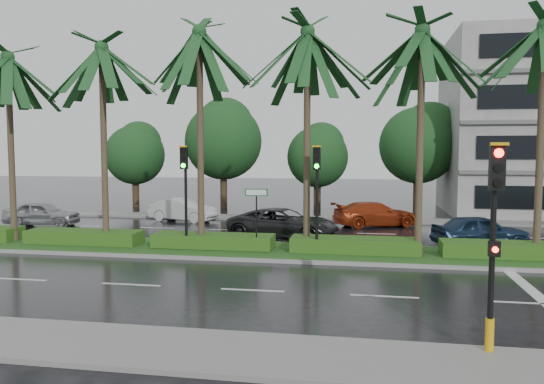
% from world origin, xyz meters
% --- Properties ---
extents(ground, '(120.00, 120.00, 0.00)m').
position_xyz_m(ground, '(0.00, 0.00, 0.00)').
color(ground, black).
rests_on(ground, ground).
extents(near_sidewalk, '(40.00, 2.40, 0.12)m').
position_xyz_m(near_sidewalk, '(0.00, -10.20, 0.06)').
color(near_sidewalk, slate).
rests_on(near_sidewalk, ground).
extents(far_sidewalk, '(40.00, 2.00, 0.12)m').
position_xyz_m(far_sidewalk, '(0.00, 12.00, 0.06)').
color(far_sidewalk, slate).
rests_on(far_sidewalk, ground).
extents(median, '(36.00, 4.00, 0.15)m').
position_xyz_m(median, '(0.00, 1.00, 0.08)').
color(median, gray).
rests_on(median, ground).
extents(hedge, '(35.20, 1.40, 0.60)m').
position_xyz_m(hedge, '(0.00, 1.00, 0.45)').
color(hedge, '#224B15').
rests_on(hedge, median).
extents(lane_markings, '(34.00, 13.06, 0.01)m').
position_xyz_m(lane_markings, '(3.04, -0.43, 0.01)').
color(lane_markings, silver).
rests_on(lane_markings, ground).
extents(palm_row, '(26.30, 4.20, 9.92)m').
position_xyz_m(palm_row, '(-1.25, 1.02, 8.28)').
color(palm_row, '#3F2E24').
rests_on(palm_row, median).
extents(signal_near, '(0.34, 0.45, 4.36)m').
position_xyz_m(signal_near, '(6.00, -9.39, 2.50)').
color(signal_near, black).
rests_on(signal_near, near_sidewalk).
extents(signal_median_left, '(0.34, 0.42, 4.36)m').
position_xyz_m(signal_median_left, '(-4.00, 0.30, 3.00)').
color(signal_median_left, black).
rests_on(signal_median_left, median).
extents(signal_median_right, '(0.34, 0.42, 4.36)m').
position_xyz_m(signal_median_right, '(1.50, 0.30, 3.00)').
color(signal_median_right, black).
rests_on(signal_median_right, median).
extents(street_sign, '(0.95, 0.09, 2.60)m').
position_xyz_m(street_sign, '(-1.00, 0.48, 2.12)').
color(street_sign, black).
rests_on(street_sign, median).
extents(bg_trees, '(32.97, 5.71, 8.25)m').
position_xyz_m(bg_trees, '(0.96, 17.59, 4.86)').
color(bg_trees, '#322516').
rests_on(bg_trees, ground).
extents(car_silver, '(2.23, 4.34, 1.41)m').
position_xyz_m(car_silver, '(-14.79, 6.63, 0.71)').
color(car_silver, '#9C9DA3').
rests_on(car_silver, ground).
extents(car_white, '(2.39, 4.44, 1.39)m').
position_xyz_m(car_white, '(-7.53, 9.96, 0.70)').
color(car_white, silver).
rests_on(car_white, ground).
extents(car_darkgrey, '(3.17, 5.66, 1.50)m').
position_xyz_m(car_darkgrey, '(-0.50, 4.61, 0.75)').
color(car_darkgrey, black).
rests_on(car_darkgrey, ground).
extents(car_red, '(3.68, 5.22, 1.40)m').
position_xyz_m(car_red, '(4.00, 9.76, 0.70)').
color(car_red, '#972D10').
rests_on(car_red, ground).
extents(car_blue, '(2.97, 4.56, 1.44)m').
position_xyz_m(car_blue, '(8.50, 4.00, 0.72)').
color(car_blue, '#172A46').
rests_on(car_blue, ground).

